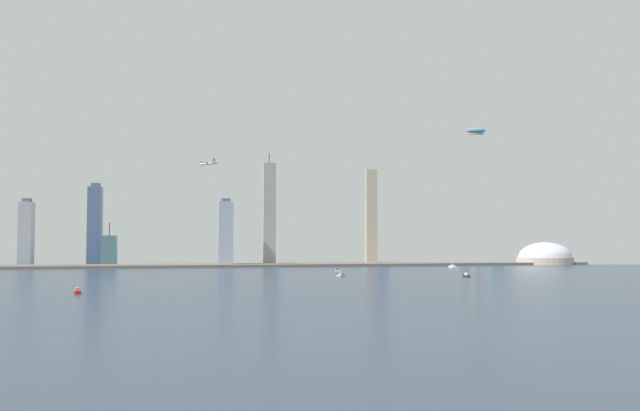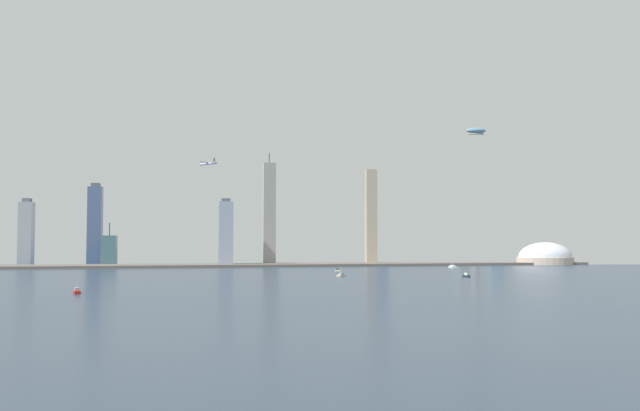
# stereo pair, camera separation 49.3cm
# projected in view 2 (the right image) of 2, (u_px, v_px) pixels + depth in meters

# --- Properties ---
(ground_plane) EXTENTS (6000.00, 6000.00, 0.00)m
(ground_plane) POSITION_uv_depth(u_px,v_px,m) (403.00, 297.00, 423.79)
(ground_plane) COLOR #2B394C
(waterfront_pier) EXTENTS (911.78, 72.97, 3.42)m
(waterfront_pier) POSITION_uv_depth(u_px,v_px,m) (284.00, 265.00, 938.84)
(waterfront_pier) COLOR #655C57
(waterfront_pier) RESTS_ON ground
(observation_tower) EXTENTS (44.46, 44.46, 287.83)m
(observation_tower) POSITION_uv_depth(u_px,v_px,m) (474.00, 163.00, 1014.20)
(observation_tower) COLOR #AEA79A
(observation_tower) RESTS_ON ground
(stadium_dome) EXTENTS (92.87, 92.87, 49.46)m
(stadium_dome) POSITION_uv_depth(u_px,v_px,m) (542.00, 258.00, 1015.37)
(stadium_dome) COLOR beige
(stadium_dome) RESTS_ON ground
(skyscraper_0) EXTENTS (20.09, 19.35, 103.22)m
(skyscraper_0) POSITION_uv_depth(u_px,v_px,m) (272.00, 231.00, 1019.94)
(skyscraper_0) COLOR #91B0C2
(skyscraper_0) RESTS_ON ground
(skyscraper_1) EXTENTS (17.88, 20.99, 164.96)m
(skyscraper_1) POSITION_uv_depth(u_px,v_px,m) (269.00, 214.00, 974.56)
(skyscraper_1) COLOR #9F9C98
(skyscraper_1) RESTS_ON ground
(skyscraper_2) EXTENTS (20.23, 23.28, 121.46)m
(skyscraper_2) POSITION_uv_depth(u_px,v_px,m) (95.00, 225.00, 985.55)
(skyscraper_2) COLOR #4B618A
(skyscraper_2) RESTS_ON ground
(skyscraper_3) EXTENTS (17.40, 18.58, 66.16)m
(skyscraper_3) POSITION_uv_depth(u_px,v_px,m) (463.00, 242.00, 1091.42)
(skyscraper_3) COLOR #AAB499
(skyscraper_3) RESTS_ON ground
(skyscraper_4) EXTENTS (23.75, 27.77, 151.10)m
(skyscraper_4) POSITION_uv_depth(u_px,v_px,m) (379.00, 216.00, 1059.92)
(skyscraper_4) COLOR #8A99BF
(skyscraper_4) RESTS_ON ground
(skyscraper_5) EXTENTS (20.40, 25.07, 61.27)m
(skyscraper_5) POSITION_uv_depth(u_px,v_px,m) (109.00, 251.00, 940.12)
(skyscraper_5) COLOR #446A77
(skyscraper_5) RESTS_ON ground
(skyscraper_6) EXTENTS (20.39, 15.45, 94.87)m
(skyscraper_6) POSITION_uv_depth(u_px,v_px,m) (226.00, 233.00, 927.48)
(skyscraper_6) COLOR #A2ABC3
(skyscraper_6) RESTS_ON ground
(skyscraper_7) EXTENTS (16.55, 12.47, 142.77)m
(skyscraper_7) POSITION_uv_depth(u_px,v_px,m) (371.00, 217.00, 996.13)
(skyscraper_7) COLOR #BDAC93
(skyscraper_7) RESTS_ON ground
(skyscraper_8) EXTENTS (18.26, 24.19, 96.45)m
(skyscraper_8) POSITION_uv_depth(u_px,v_px,m) (26.00, 233.00, 950.27)
(skyscraper_8) COLOR #A2AAB5
(skyscraper_8) RESTS_ON ground
(skyscraper_9) EXTENTS (21.57, 15.83, 68.04)m
(skyscraper_9) POSITION_uv_depth(u_px,v_px,m) (496.00, 242.00, 1082.25)
(skyscraper_9) COLOR #80ADC1
(skyscraper_9) RESTS_ON ground
(boat_0) EXTENTS (5.90, 7.73, 4.28)m
(boat_0) POSITION_uv_depth(u_px,v_px,m) (466.00, 276.00, 657.10)
(boat_0) COLOR #172A37
(boat_0) RESTS_ON ground
(boat_1) EXTENTS (7.31, 4.85, 3.29)m
(boat_1) POSITION_uv_depth(u_px,v_px,m) (338.00, 270.00, 780.22)
(boat_1) COLOR beige
(boat_1) RESTS_ON ground
(boat_2) EXTENTS (6.70, 12.54, 10.49)m
(boat_2) POSITION_uv_depth(u_px,v_px,m) (77.00, 291.00, 454.45)
(boat_2) COLOR red
(boat_2) RESTS_ON ground
(boat_3) EXTENTS (5.81, 15.54, 8.41)m
(boat_3) POSITION_uv_depth(u_px,v_px,m) (453.00, 267.00, 874.89)
(boat_3) COLOR white
(boat_3) RESTS_ON ground
(boat_4) EXTENTS (13.01, 14.33, 8.53)m
(boat_4) POSITION_uv_depth(u_px,v_px,m) (341.00, 275.00, 675.90)
(boat_4) COLOR beige
(boat_4) RESTS_ON ground
(airplane) EXTENTS (26.84, 27.73, 8.15)m
(airplane) POSITION_uv_depth(u_px,v_px,m) (208.00, 163.00, 903.11)
(airplane) COLOR #BAB0CD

